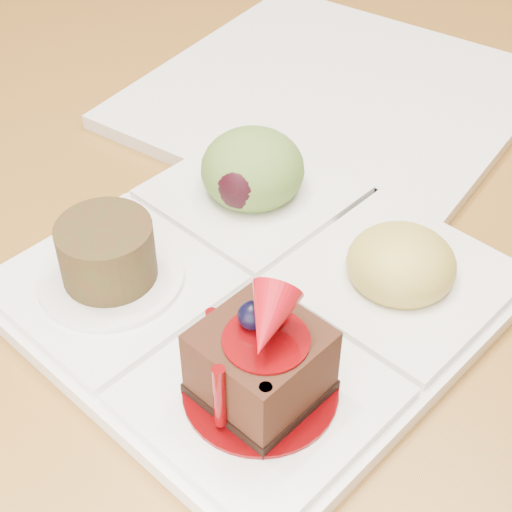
% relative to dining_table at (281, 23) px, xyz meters
% --- Properties ---
extents(ground, '(6.00, 6.00, 0.00)m').
position_rel_dining_table_xyz_m(ground, '(0.00, 0.00, -0.68)').
color(ground, '#4F2F16').
extents(dining_table, '(1.00, 1.80, 0.75)m').
position_rel_dining_table_xyz_m(dining_table, '(0.00, 0.00, 0.00)').
color(dining_table, olive).
rests_on(dining_table, ground).
extents(sampler_plate, '(0.33, 0.33, 0.10)m').
position_rel_dining_table_xyz_m(sampler_plate, '(0.16, -0.49, 0.09)').
color(sampler_plate, white).
rests_on(sampler_plate, dining_table).
extents(second_plate, '(0.35, 0.35, 0.01)m').
position_rel_dining_table_xyz_m(second_plate, '(0.14, -0.25, 0.07)').
color(second_plate, white).
rests_on(second_plate, dining_table).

